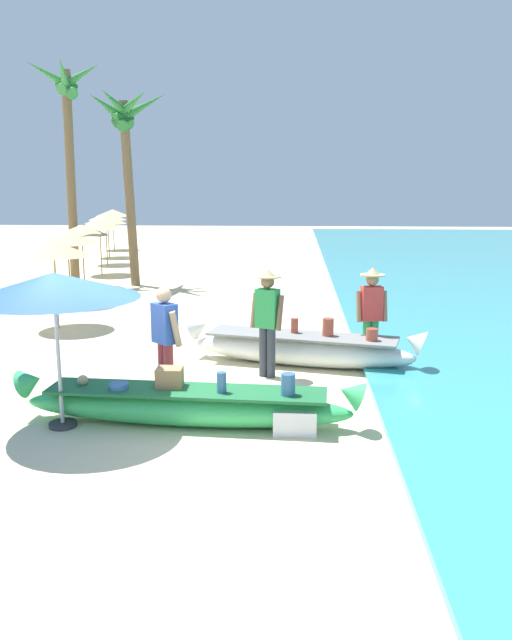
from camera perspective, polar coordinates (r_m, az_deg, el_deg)
ground_plane at (r=9.17m, az=-10.04°, el=-8.20°), size 80.00×80.00×0.00m
boat_green_foreground at (r=8.64m, az=-6.13°, el=-7.40°), size 4.68×0.91×0.77m
boat_white_midground at (r=11.35m, az=4.06°, el=-2.50°), size 4.22×1.64×0.85m
person_vendor_hatted at (r=10.49m, az=1.01°, el=0.43°), size 0.59×0.44×1.79m
person_tourist_customer at (r=9.25m, az=-8.00°, el=-1.66°), size 0.53×0.52×1.71m
person_vendor_assistant at (r=11.47m, az=10.11°, el=0.98°), size 0.58×0.44×1.71m
patio_umbrella_large at (r=8.51m, az=-17.36°, el=2.85°), size 2.16×2.16×2.04m
parasol_row_0 at (r=14.65m, az=-17.38°, el=6.00°), size 1.60×1.60×1.91m
parasol_row_1 at (r=17.58m, az=-16.27°, el=6.97°), size 1.60×1.60×1.91m
parasol_row_2 at (r=20.28m, az=-15.08°, el=7.64°), size 1.60×1.60×1.91m
parasol_row_3 at (r=23.04m, az=-13.59°, el=8.19°), size 1.60×1.60×1.91m
parasol_row_4 at (r=25.98m, az=-13.10°, el=8.60°), size 1.60×1.60×1.91m
parasol_row_5 at (r=28.50m, az=-12.93°, el=8.88°), size 1.60×1.60×1.91m
parasol_row_6 at (r=31.71m, az=-12.49°, el=9.18°), size 1.60×1.60×1.91m
palm_tree_tall_inland at (r=20.44m, az=-11.38°, el=16.25°), size 2.53×3.00×5.84m
palm_tree_leaning_seaward at (r=21.21m, az=-16.32°, el=17.12°), size 2.37×2.35×6.76m
cooler_box at (r=8.37m, az=3.43°, el=-8.85°), size 0.54×0.35×0.32m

